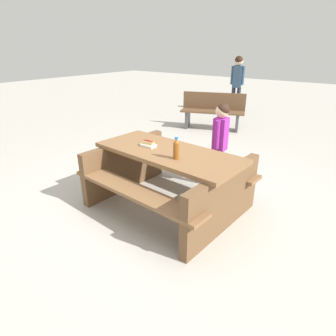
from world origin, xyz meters
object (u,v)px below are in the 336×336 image
Objects in this scene: soda_bottle at (176,149)px; hotdog_tray at (148,144)px; park_bench_near at (213,110)px; picnic_table at (168,174)px; child_in_coat at (221,135)px; bystander_adult at (238,77)px.

hotdog_tray is at bearing -13.59° from soda_bottle.
soda_bottle is 4.10m from park_bench_near.
soda_bottle is (-0.23, 0.16, 0.42)m from picnic_table.
child_in_coat is (-0.48, -0.95, -0.02)m from hotdog_tray.
picnic_table is 1.16× the size of bystander_adult.
park_bench_near is at bearing -66.56° from soda_bottle.
child_in_coat reaches higher than park_bench_near.
bystander_adult is (2.01, -4.80, 0.26)m from child_in_coat.
child_in_coat is (-0.21, -0.92, 0.32)m from picnic_table.
hotdog_tray reaches higher than picnic_table.
park_bench_near is at bearing -72.91° from hotdog_tray.
park_bench_near is 0.96× the size of bystander_adult.
picnic_table is 1.57× the size of child_in_coat.
child_in_coat is 3.13m from park_bench_near.
park_bench_near reaches higher than hotdog_tray.
bystander_adult reaches higher than picnic_table.
hotdog_tray is 0.12× the size of park_bench_near.
child_in_coat is 5.21m from bystander_adult.
child_in_coat is (0.03, -1.08, -0.10)m from soda_bottle.
park_bench_near is 2.25m from bystander_adult.
child_in_coat reaches higher than soda_bottle.
hotdog_tray is (0.51, -0.12, -0.08)m from soda_bottle.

